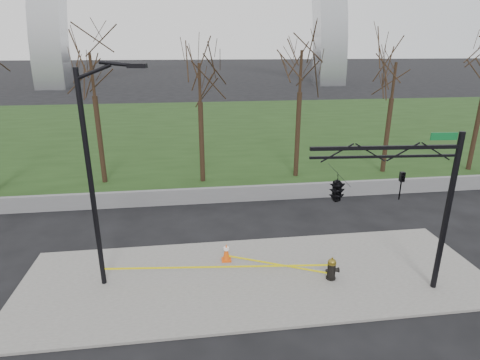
{
  "coord_description": "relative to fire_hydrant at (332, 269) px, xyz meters",
  "views": [
    {
      "loc": [
        -2.37,
        -12.87,
        8.64
      ],
      "look_at": [
        -0.37,
        2.0,
        3.41
      ],
      "focal_mm": 28.97,
      "sensor_mm": 36.0,
      "label": 1
    }
  ],
  "objects": [
    {
      "name": "traffic_signal_mast",
      "position": [
        0.38,
        -0.78,
        3.62
      ],
      "size": [
        5.09,
        2.52,
        6.0
      ],
      "rotation": [
        0.0,
        0.0,
        -0.07
      ],
      "color": "black",
      "rests_on": "ground"
    },
    {
      "name": "grass_strip",
      "position": [
        -2.85,
        30.56,
        -0.49
      ],
      "size": [
        120.0,
        40.0,
        0.06
      ],
      "primitive_type": "cube",
      "color": "black",
      "rests_on": "ground"
    },
    {
      "name": "sidewalk",
      "position": [
        -2.85,
        0.56,
        -0.47
      ],
      "size": [
        18.0,
        6.0,
        0.1
      ],
      "primitive_type": "cube",
      "color": "slate",
      "rests_on": "ground"
    },
    {
      "name": "tree_row",
      "position": [
        -1.18,
        12.56,
        4.15
      ],
      "size": [
        49.33,
        4.0,
        9.35
      ],
      "color": "black",
      "rests_on": "ground"
    },
    {
      "name": "fire_hydrant",
      "position": [
        0.0,
        0.0,
        0.0
      ],
      "size": [
        0.57,
        0.37,
        0.92
      ],
      "rotation": [
        0.0,
        0.0,
        -0.13
      ],
      "color": "black",
      "rests_on": "sidewalk"
    },
    {
      "name": "guardrail",
      "position": [
        -2.85,
        8.56,
        -0.07
      ],
      "size": [
        60.0,
        0.3,
        0.9
      ],
      "primitive_type": "cube",
      "color": "#59595B",
      "rests_on": "ground"
    },
    {
      "name": "traffic_cone",
      "position": [
        -3.89,
        1.89,
        -0.03
      ],
      "size": [
        0.42,
        0.42,
        0.78
      ],
      "rotation": [
        0.0,
        0.0,
        -0.03
      ],
      "color": "#DF4D0B",
      "rests_on": "sidewalk"
    },
    {
      "name": "ground",
      "position": [
        -2.85,
        0.56,
        -0.52
      ],
      "size": [
        500.0,
        500.0,
        0.0
      ],
      "primitive_type": "plane",
      "color": "black",
      "rests_on": "ground"
    },
    {
      "name": "caution_tape",
      "position": [
        -3.55,
        0.61,
        0.05
      ],
      "size": [
        8.65,
        1.89,
        0.46
      ],
      "color": "yellow",
      "rests_on": "ground"
    },
    {
      "name": "street_light",
      "position": [
        -8.44,
        0.83,
        4.17
      ],
      "size": [
        2.36,
        0.71,
        8.21
      ],
      "rotation": [
        0.0,
        0.0,
        -0.23
      ],
      "color": "black",
      "rests_on": "ground"
    }
  ]
}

